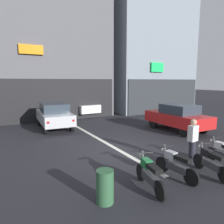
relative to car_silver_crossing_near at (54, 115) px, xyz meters
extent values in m
plane|color=#232328|center=(1.43, -5.74, -0.89)|extent=(120.00, 120.00, 0.00)
cube|color=silver|center=(1.43, 0.26, -0.88)|extent=(0.20, 18.00, 0.01)
cube|color=#56565B|center=(0.70, 6.60, 8.94)|extent=(10.28, 7.95, 19.65)
cube|color=black|center=(0.70, 2.58, 0.71)|extent=(9.87, 0.10, 3.20)
cube|color=orange|center=(-0.83, 2.51, 4.33)|extent=(1.62, 0.16, 0.65)
cube|color=gray|center=(11.02, 6.60, 5.34)|extent=(8.72, 9.44, 12.46)
cube|color=#292C30|center=(11.02, 1.83, 0.71)|extent=(8.37, 0.10, 3.20)
cube|color=#1EE566|center=(9.93, 1.76, 3.40)|extent=(1.40, 0.16, 0.83)
cylinder|color=black|center=(-0.70, 1.38, -0.57)|extent=(0.21, 0.65, 0.64)
cylinder|color=black|center=(0.84, 1.30, -0.57)|extent=(0.21, 0.65, 0.64)
cylinder|color=black|center=(-0.84, -1.22, -0.57)|extent=(0.21, 0.65, 0.64)
cylinder|color=black|center=(0.71, -1.30, -0.57)|extent=(0.21, 0.65, 0.64)
cube|color=#B7BABF|center=(0.00, 0.04, -0.14)|extent=(1.97, 4.19, 0.66)
cube|color=#2D3842|center=(-0.01, -0.11, 0.47)|extent=(1.65, 2.05, 0.56)
cube|color=red|center=(-0.81, -1.94, -0.09)|extent=(0.14, 0.07, 0.12)
cube|color=red|center=(0.60, -2.02, -0.09)|extent=(0.14, 0.07, 0.12)
cylinder|color=black|center=(5.66, -2.97, -0.57)|extent=(0.18, 0.64, 0.64)
cylinder|color=black|center=(7.21, -2.96, -0.57)|extent=(0.18, 0.64, 0.64)
cylinder|color=black|center=(5.67, -5.57, -0.57)|extent=(0.18, 0.64, 0.64)
cylinder|color=black|center=(7.22, -5.56, -0.57)|extent=(0.18, 0.64, 0.64)
cube|color=red|center=(6.44, -4.26, -0.14)|extent=(1.77, 4.11, 0.66)
cube|color=#2D3842|center=(6.44, -4.41, 0.47)|extent=(1.56, 1.97, 0.56)
cube|color=red|center=(5.74, -6.29, -0.09)|extent=(0.14, 0.06, 0.12)
cube|color=red|center=(7.15, -6.28, -0.09)|extent=(0.14, 0.06, 0.12)
cylinder|color=black|center=(4.25, 2.91, -0.57)|extent=(0.22, 0.65, 0.64)
cylinder|color=black|center=(2.70, 2.82, -0.57)|extent=(0.22, 0.65, 0.64)
cylinder|color=black|center=(4.10, 5.51, -0.57)|extent=(0.22, 0.65, 0.64)
cylinder|color=black|center=(2.55, 5.42, -0.57)|extent=(0.22, 0.65, 0.64)
cube|color=silver|center=(3.40, 4.17, -0.14)|extent=(1.99, 4.19, 0.66)
cube|color=#2D3842|center=(3.39, 4.32, 0.47)|extent=(1.66, 2.05, 0.56)
cube|color=red|center=(3.99, 6.22, -0.09)|extent=(0.14, 0.07, 0.12)
cube|color=red|center=(2.58, 6.14, -0.09)|extent=(0.14, 0.07, 0.12)
cylinder|color=black|center=(0.57, -8.51, -0.63)|extent=(0.17, 0.52, 0.52)
cylinder|color=black|center=(0.34, -9.63, -0.63)|extent=(0.17, 0.52, 0.52)
cube|color=#38383D|center=(0.44, -9.12, -0.52)|extent=(0.34, 0.76, 0.22)
cube|color=black|center=(0.41, -9.27, -0.17)|extent=(0.34, 0.63, 0.12)
cube|color=#1E7238|center=(0.49, -8.87, -0.19)|extent=(0.29, 0.40, 0.24)
cylinder|color=#4C4C51|center=(0.54, -8.65, -0.25)|extent=(0.12, 0.25, 0.70)
cylinder|color=black|center=(0.52, -8.73, 0.07)|extent=(0.55, 0.14, 0.04)
sphere|color=silver|center=(0.56, -8.53, -0.09)|extent=(0.12, 0.12, 0.12)
cylinder|color=black|center=(1.56, -8.35, -0.63)|extent=(0.11, 0.52, 0.52)
cylinder|color=black|center=(1.65, -9.49, -0.63)|extent=(0.11, 0.52, 0.52)
cube|color=#38383D|center=(1.61, -8.97, -0.52)|extent=(0.25, 0.75, 0.22)
cube|color=black|center=(1.62, -9.13, -0.17)|extent=(0.26, 0.61, 0.12)
cube|color=#B2B5BA|center=(1.59, -8.71, -0.19)|extent=(0.25, 0.38, 0.24)
cylinder|color=#4C4C51|center=(1.57, -8.49, -0.25)|extent=(0.09, 0.24, 0.70)
cylinder|color=black|center=(1.58, -8.57, 0.07)|extent=(0.55, 0.08, 0.04)
sphere|color=silver|center=(1.56, -8.37, -0.09)|extent=(0.12, 0.12, 0.12)
cylinder|color=black|center=(2.88, -8.75, -0.63)|extent=(0.18, 0.52, 0.52)
cube|color=#38383D|center=(2.75, -9.36, -0.52)|extent=(0.35, 0.76, 0.22)
cube|color=black|center=(2.71, -9.51, -0.17)|extent=(0.34, 0.63, 0.12)
cube|color=black|center=(2.80, -9.11, -0.19)|extent=(0.29, 0.40, 0.24)
cylinder|color=#4C4C51|center=(2.85, -8.90, -0.25)|extent=(0.12, 0.25, 0.70)
cylinder|color=black|center=(2.83, -8.97, 0.07)|extent=(0.54, 0.15, 0.04)
sphere|color=silver|center=(2.88, -8.77, -0.09)|extent=(0.12, 0.12, 0.12)
cylinder|color=black|center=(3.90, -8.46, -0.63)|extent=(0.08, 0.52, 0.52)
cube|color=silver|center=(3.91, -8.82, -0.19)|extent=(0.23, 0.36, 0.24)
cylinder|color=#4C4C51|center=(3.90, -8.61, -0.25)|extent=(0.08, 0.24, 0.70)
cylinder|color=black|center=(3.90, -8.69, 0.07)|extent=(0.55, 0.05, 0.04)
sphere|color=silver|center=(3.90, -8.48, -0.09)|extent=(0.12, 0.12, 0.12)
cylinder|color=#23232D|center=(3.02, -8.33, -0.46)|extent=(0.24, 0.24, 0.86)
cube|color=silver|center=(3.02, -8.33, 0.26)|extent=(0.38, 0.26, 0.58)
sphere|color=tan|center=(3.02, -8.33, 0.67)|extent=(0.22, 0.22, 0.22)
cylinder|color=#2D5938|center=(-0.93, -9.04, -0.46)|extent=(0.44, 0.44, 0.85)
camera|label=1|loc=(-3.13, -13.40, 2.14)|focal=33.59mm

